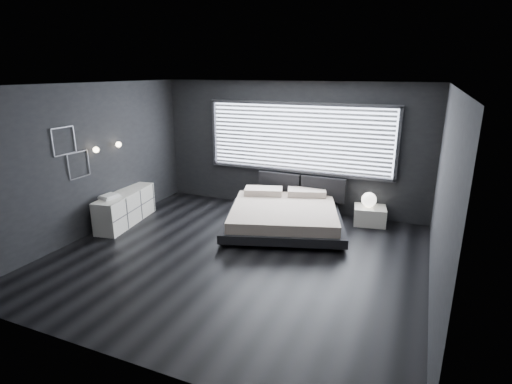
% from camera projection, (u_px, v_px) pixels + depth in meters
% --- Properties ---
extents(room, '(6.04, 6.00, 2.80)m').
position_uv_depth(room, '(235.00, 176.00, 6.31)').
color(room, black).
rests_on(room, ground).
extents(window, '(4.14, 0.09, 1.52)m').
position_uv_depth(window, '(298.00, 138.00, 8.55)').
color(window, white).
rests_on(window, ground).
extents(headboard, '(1.96, 0.16, 0.52)m').
position_uv_depth(headboard, '(301.00, 186.00, 8.76)').
color(headboard, black).
rests_on(headboard, ground).
extents(sconce_near, '(0.18, 0.11, 0.11)m').
position_uv_depth(sconce_near, '(96.00, 150.00, 7.38)').
color(sconce_near, silver).
rests_on(sconce_near, ground).
extents(sconce_far, '(0.18, 0.11, 0.11)m').
position_uv_depth(sconce_far, '(118.00, 144.00, 7.91)').
color(sconce_far, silver).
rests_on(sconce_far, ground).
extents(wall_art_upper, '(0.01, 0.48, 0.48)m').
position_uv_depth(wall_art_upper, '(64.00, 141.00, 6.81)').
color(wall_art_upper, '#47474C').
rests_on(wall_art_upper, ground).
extents(wall_art_lower, '(0.01, 0.48, 0.48)m').
position_uv_depth(wall_art_lower, '(79.00, 165.00, 7.17)').
color(wall_art_lower, '#47474C').
rests_on(wall_art_lower, ground).
extents(bed, '(2.80, 2.73, 0.58)m').
position_uv_depth(bed, '(284.00, 215.00, 7.90)').
color(bed, black).
rests_on(bed, ground).
extents(nightstand, '(0.70, 0.62, 0.36)m').
position_uv_depth(nightstand, '(370.00, 215.00, 8.11)').
color(nightstand, silver).
rests_on(nightstand, ground).
extents(orb_lamp, '(0.30, 0.30, 0.30)m').
position_uv_depth(orb_lamp, '(369.00, 200.00, 8.03)').
color(orb_lamp, white).
rests_on(orb_lamp, nightstand).
extents(dresser, '(0.71, 1.67, 0.65)m').
position_uv_depth(dresser, '(126.00, 208.00, 8.13)').
color(dresser, silver).
rests_on(dresser, ground).
extents(book_stack, '(0.32, 0.39, 0.07)m').
position_uv_depth(book_stack, '(109.00, 196.00, 7.68)').
color(book_stack, silver).
rests_on(book_stack, dresser).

